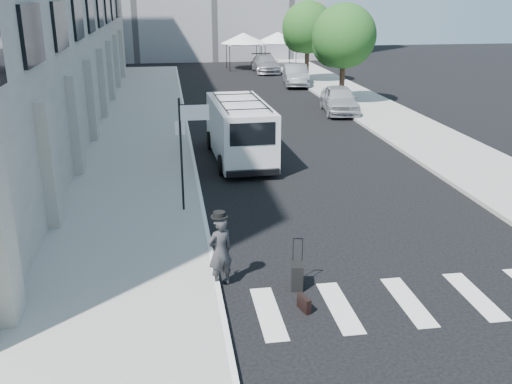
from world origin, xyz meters
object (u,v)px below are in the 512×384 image
object	(u,v)px
parked_car_a	(339,99)
parked_car_c	(265,64)
cargo_van	(239,130)
suitcase	(297,276)
businessman	(220,252)
briefcase	(304,303)
parked_car_b	(296,75)

from	to	relation	value
parked_car_a	parked_car_c	distance (m)	18.03
cargo_van	suitcase	bearing A→B (deg)	-92.32
cargo_van	parked_car_a	distance (m)	11.04
businessman	suitcase	world-z (taller)	businessman
parked_car_a	cargo_van	bearing A→B (deg)	-121.22
businessman	parked_car_c	distance (m)	38.10
briefcase	suitcase	size ratio (longest dim) A/B	0.37
parked_car_a	parked_car_c	size ratio (longest dim) A/B	0.91
cargo_van	parked_car_a	xyz separation A→B (m)	(6.88, 8.62, -0.46)
briefcase	parked_car_a	size ratio (longest dim) A/B	0.10
briefcase	suitcase	world-z (taller)	suitcase
suitcase	parked_car_a	xyz separation A→B (m)	(6.94, 19.77, 0.46)
businessman	suitcase	xyz separation A→B (m)	(1.76, -0.41, -0.56)
suitcase	cargo_van	world-z (taller)	cargo_van
businessman	parked_car_b	xyz separation A→B (m)	(8.45, 29.69, -0.11)
suitcase	parked_car_b	size ratio (longest dim) A/B	0.26
parked_car_b	cargo_van	bearing A→B (deg)	-102.13
parked_car_b	parked_car_c	distance (m)	7.72
suitcase	briefcase	bearing A→B (deg)	-82.79
businessman	suitcase	bearing A→B (deg)	141.27
briefcase	cargo_van	distance (m)	12.20
briefcase	parked_car_b	bearing A→B (deg)	61.62
businessman	parked_car_c	size ratio (longest dim) A/B	0.35
businessman	parked_car_a	size ratio (longest dim) A/B	0.38
briefcase	parked_car_a	world-z (taller)	parked_car_a
parked_car_c	parked_car_a	bearing A→B (deg)	-85.59
parked_car_c	parked_car_b	bearing A→B (deg)	-82.36
cargo_van	parked_car_c	distance (m)	27.21
businessman	parked_car_c	bearing A→B (deg)	-126.97
suitcase	cargo_van	size ratio (longest dim) A/B	0.19
businessman	parked_car_a	distance (m)	21.22
businessman	parked_car_b	world-z (taller)	businessman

